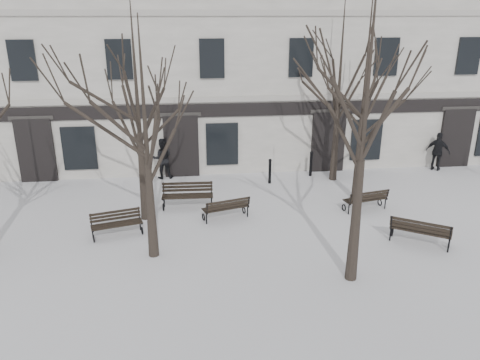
{
  "coord_description": "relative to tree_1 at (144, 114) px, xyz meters",
  "views": [
    {
      "loc": [
        -3.15,
        -13.21,
        7.22
      ],
      "look_at": [
        -1.32,
        3.0,
        1.44
      ],
      "focal_mm": 35.0,
      "sensor_mm": 36.0,
      "label": 1
    }
  ],
  "objects": [
    {
      "name": "ground",
      "position": [
        4.38,
        -0.23,
        -4.55
      ],
      "size": [
        100.0,
        100.0,
        0.0
      ],
      "primitive_type": "plane",
      "color": "silver",
      "rests_on": "ground"
    },
    {
      "name": "building",
      "position": [
        4.39,
        12.73,
        0.97
      ],
      "size": [
        40.4,
        10.2,
        11.4
      ],
      "color": "silver",
      "rests_on": "ground"
    },
    {
      "name": "tree_1",
      "position": [
        0.0,
        0.0,
        0.0
      ],
      "size": [
        5.09,
        5.09,
        7.28
      ],
      "color": "black",
      "rests_on": "ground"
    },
    {
      "name": "tree_2",
      "position": [
        5.75,
        -2.05,
        0.79
      ],
      "size": [
        5.97,
        5.97,
        8.53
      ],
      "color": "black",
      "rests_on": "ground"
    },
    {
      "name": "tree_4",
      "position": [
        -0.48,
        2.93,
        0.33
      ],
      "size": [
        5.47,
        5.47,
        7.81
      ],
      "color": "black",
      "rests_on": "ground"
    },
    {
      "name": "tree_5",
      "position": [
        8.01,
        3.94,
        0.7
      ],
      "size": [
        5.88,
        5.88,
        8.4
      ],
      "color": "black",
      "rests_on": "ground"
    },
    {
      "name": "tree_6",
      "position": [
        7.82,
        6.42,
        0.51
      ],
      "size": [
        5.67,
        5.67,
        8.1
      ],
      "color": "black",
      "rests_on": "ground"
    },
    {
      "name": "bench_0",
      "position": [
        -1.34,
        1.58,
        -4.08
      ],
      "size": [
        1.8,
        1.05,
        0.86
      ],
      "rotation": [
        0.0,
        0.0,
        0.27
      ],
      "color": "black",
      "rests_on": "ground"
    },
    {
      "name": "bench_1",
      "position": [
        2.53,
        2.5,
        -4.07
      ],
      "size": [
        1.82,
        1.1,
        0.87
      ],
      "rotation": [
        0.0,
        0.0,
        3.44
      ],
      "color": "black",
      "rests_on": "ground"
    },
    {
      "name": "bench_2",
      "position": [
        8.7,
        -0.27,
        -4.02
      ],
      "size": [
        1.95,
        1.62,
        0.97
      ],
      "rotation": [
        0.0,
        0.0,
        2.55
      ],
      "color": "black",
      "rests_on": "ground"
    },
    {
      "name": "bench_3",
      "position": [
        1.11,
        3.81,
        -4.0
      ],
      "size": [
        2.01,
        0.79,
        1.0
      ],
      "rotation": [
        0.0,
        0.0,
        -0.03
      ],
      "color": "black",
      "rests_on": "ground"
    },
    {
      "name": "bench_4",
      "position": [
        7.99,
        2.73,
        -4.07
      ],
      "size": [
        1.81,
        0.99,
        0.87
      ],
      "rotation": [
        0.0,
        0.0,
        3.36
      ],
      "color": "black",
      "rests_on": "ground"
    },
    {
      "name": "bollard_a",
      "position": [
        4.81,
        6.23,
        -3.93
      ],
      "size": [
        0.15,
        0.15,
        1.16
      ],
      "color": "black",
      "rests_on": "ground"
    },
    {
      "name": "bollard_b",
      "position": [
        6.92,
        7.04,
        -3.9
      ],
      "size": [
        0.16,
        0.16,
        1.21
      ],
      "color": "black",
      "rests_on": "ground"
    },
    {
      "name": "pedestrian_b",
      "position": [
        -0.01,
        7.51,
        -4.55
      ],
      "size": [
        0.96,
        0.77,
        1.9
      ],
      "primitive_type": "imported",
      "rotation": [
        0.0,
        0.0,
        3.2
      ],
      "color": "black",
      "rests_on": "ground"
    },
    {
      "name": "pedestrian_c",
      "position": [
        13.25,
        7.19,
        -4.55
      ],
      "size": [
        1.14,
        1.06,
        1.89
      ],
      "primitive_type": "imported",
      "rotation": [
        0.0,
        0.0,
        2.44
      ],
      "color": "black",
      "rests_on": "ground"
    }
  ]
}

